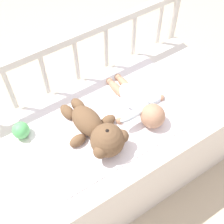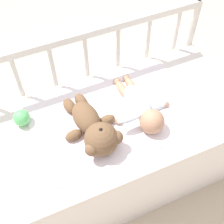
# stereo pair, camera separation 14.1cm
# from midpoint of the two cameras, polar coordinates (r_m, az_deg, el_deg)

# --- Properties ---
(ground_plane) EXTENTS (12.00, 12.00, 0.00)m
(ground_plane) POSITION_cam_midpoint_polar(r_m,az_deg,el_deg) (1.93, -1.97, -11.17)
(ground_plane) COLOR #C6B293
(crib_mattress) EXTENTS (1.28, 0.61, 0.54)m
(crib_mattress) POSITION_cam_midpoint_polar(r_m,az_deg,el_deg) (1.69, -2.23, -7.16)
(crib_mattress) COLOR white
(crib_mattress) RESTS_ON ground_plane
(crib_rail) EXTENTS (1.28, 0.04, 0.83)m
(crib_rail) POSITION_cam_midpoint_polar(r_m,az_deg,el_deg) (1.61, -8.79, 7.11)
(crib_rail) COLOR beige
(crib_rail) RESTS_ON ground_plane
(blanket) EXTENTS (0.76, 0.50, 0.01)m
(blanket) POSITION_cam_midpoint_polar(r_m,az_deg,el_deg) (1.47, -2.83, -0.73)
(blanket) COLOR white
(blanket) RESTS_ON crib_mattress
(teddy_bear) EXTENTS (0.25, 0.39, 0.15)m
(teddy_bear) POSITION_cam_midpoint_polar(r_m,az_deg,el_deg) (1.35, -5.66, -3.67)
(teddy_bear) COLOR brown
(teddy_bear) RESTS_ON crib_mattress
(baby) EXTENTS (0.30, 0.39, 0.11)m
(baby) POSITION_cam_midpoint_polar(r_m,az_deg,el_deg) (1.46, 2.30, 1.41)
(baby) COLOR white
(baby) RESTS_ON crib_mattress
(toy_ball) EXTENTS (0.08, 0.08, 0.08)m
(toy_ball) POSITION_cam_midpoint_polar(r_m,az_deg,el_deg) (1.46, -19.02, -3.38)
(toy_ball) COLOR #59BF66
(toy_ball) RESTS_ON crib_mattress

